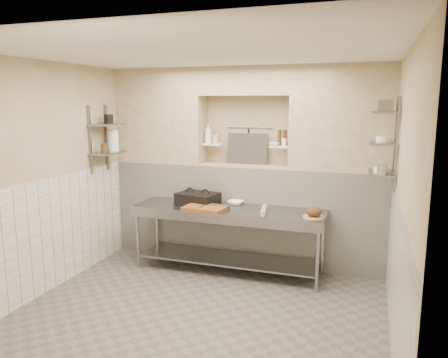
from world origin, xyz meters
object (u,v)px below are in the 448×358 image
at_px(panini_press, 198,198).
at_px(rolling_pin, 264,210).
at_px(bottle_soap, 208,134).
at_px(jug_left, 113,140).
at_px(bowl_alcove, 274,144).
at_px(bread_loaf, 314,212).
at_px(cutting_board, 205,208).
at_px(prep_table, 228,227).
at_px(mixing_bowl, 235,203).

distance_m(panini_press, rolling_pin, 1.03).
xyz_separation_m(bottle_soap, jug_left, (-1.27, -0.55, -0.09)).
distance_m(rolling_pin, bowl_alcove, 1.02).
xyz_separation_m(rolling_pin, bread_loaf, (0.64, -0.03, 0.04)).
relative_size(panini_press, rolling_pin, 1.37).
relative_size(cutting_board, bowl_alcove, 3.59).
distance_m(prep_table, rolling_pin, 0.60).
bearing_deg(rolling_pin, mixing_bowl, 146.19).
bearing_deg(cutting_board, panini_press, 127.00).
bearing_deg(jug_left, bread_loaf, -2.81).
xyz_separation_m(panini_press, rolling_pin, (1.01, -0.22, -0.04)).
distance_m(cutting_board, bowl_alcove, 1.32).
bearing_deg(prep_table, bowl_alcove, 47.79).
bearing_deg(prep_table, mixing_bowl, 82.25).
bearing_deg(mixing_bowl, panini_press, -169.15).
height_order(panini_press, jug_left, jug_left).
xyz_separation_m(cutting_board, bottle_soap, (-0.24, 0.76, 0.93)).
relative_size(rolling_pin, bottle_soap, 1.57).
distance_m(mixing_bowl, bottle_soap, 1.12).
distance_m(cutting_board, bread_loaf, 1.42).
bearing_deg(bowl_alcove, mixing_bowl, -146.25).
bearing_deg(jug_left, bowl_alcove, 12.97).
relative_size(panini_press, bread_loaf, 3.15).
relative_size(prep_table, bottle_soap, 9.10).
bearing_deg(rolling_pin, panini_press, 167.61).
bearing_deg(bowl_alcove, jug_left, -167.03).
relative_size(rolling_pin, bowl_alcove, 2.96).
relative_size(mixing_bowl, jug_left, 0.72).
bearing_deg(panini_press, cutting_board, -41.84).
bearing_deg(prep_table, panini_press, 164.76).
relative_size(prep_table, rolling_pin, 5.79).
xyz_separation_m(panini_press, bread_loaf, (1.65, -0.25, -0.00)).
bearing_deg(bowl_alcove, bread_loaf, -44.97).
relative_size(rolling_pin, jug_left, 1.48).
bearing_deg(jug_left, cutting_board, -7.85).
distance_m(prep_table, bread_loaf, 1.21).
height_order(cutting_board, rolling_pin, rolling_pin).
height_order(rolling_pin, jug_left, jug_left).
relative_size(cutting_board, mixing_bowl, 2.49).
height_order(mixing_bowl, bottle_soap, bottle_soap).
height_order(cutting_board, bottle_soap, bottle_soap).
relative_size(panini_press, jug_left, 2.04).
bearing_deg(bread_loaf, cutting_board, -177.40).
xyz_separation_m(cutting_board, bread_loaf, (1.41, 0.06, 0.05)).
bearing_deg(bottle_soap, bread_loaf, -22.72).
height_order(cutting_board, bowl_alcove, bowl_alcove).
bearing_deg(rolling_pin, bread_loaf, -2.82).
distance_m(bread_loaf, jug_left, 3.03).
bearing_deg(prep_table, bottle_soap, 130.82).
bearing_deg(jug_left, mixing_bowl, 6.71).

